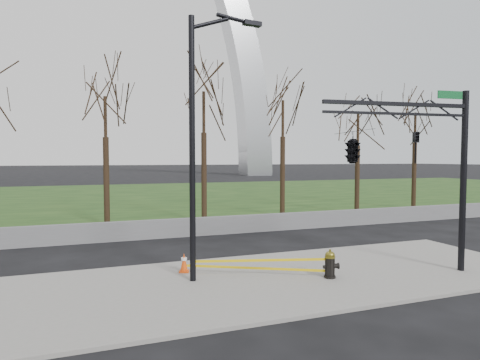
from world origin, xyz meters
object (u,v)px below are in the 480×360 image
object	(u,v)px
fire_hydrant	(330,265)
traffic_signal_mast	(375,147)
street_light	(199,129)
traffic_cone	(184,263)

from	to	relation	value
fire_hydrant	traffic_signal_mast	xyz separation A→B (m)	(1.33, -0.36, 3.64)
street_light	traffic_signal_mast	distance (m)	5.44
fire_hydrant	traffic_signal_mast	size ratio (longest dim) A/B	0.15
traffic_cone	street_light	distance (m)	4.41
street_light	traffic_signal_mast	bearing A→B (deg)	-21.90
traffic_cone	street_light	xyz separation A→B (m)	(0.28, -0.99, 4.29)
fire_hydrant	traffic_cone	distance (m)	4.68
street_light	fire_hydrant	bearing A→B (deg)	-22.47
street_light	traffic_signal_mast	world-z (taller)	street_light
traffic_cone	street_light	bearing A→B (deg)	-74.17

